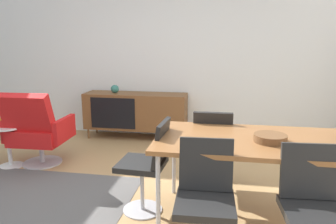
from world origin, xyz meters
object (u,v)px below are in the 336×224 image
Objects in this scene: dining_table at (253,143)px; dining_chair_front_right at (312,206)px; side_table_round at (8,141)px; vase_cobalt at (115,89)px; dining_chair_near_window at (148,163)px; dining_chair_back_left at (212,146)px; dining_chair_front_left at (205,197)px; lounge_chair_red at (36,129)px; fruit_bowl at (6,122)px; wooden_bowl_on_table at (270,138)px; sideboard at (136,111)px.

dining_table is 0.70m from dining_chair_front_right.
side_table_round is (-2.83, 0.74, -0.38)m from dining_table.
dining_chair_front_right is at bearing -49.89° from vase_cobalt.
dining_chair_near_window reaches higher than dining_table.
dining_chair_front_left is at bearing -90.21° from dining_chair_back_left.
dining_chair_front_left is 0.90× the size of lounge_chair_red.
dining_chair_front_right is 0.90× the size of lounge_chair_red.
dining_table is at bearing -14.70° from fruit_bowl.
dining_chair_back_left is (-0.47, 0.62, -0.30)m from wooden_bowl_on_table.
dining_chair_front_left is (-0.70, 0.00, 0.00)m from dining_chair_front_right.
dining_chair_front_left is 2.80m from fruit_bowl.
vase_cobalt is at bearing 132.96° from wooden_bowl_on_table.
dining_table is 1.87× the size of dining_chair_near_window.
fruit_bowl is at bearing 164.77° from wooden_bowl_on_table.
sideboard is 1.87m from side_table_round.
sideboard is 2.71m from dining_table.
lounge_chair_red is (-0.55, -1.33, -0.31)m from vase_cobalt.
wooden_bowl_on_table is 0.75m from dining_chair_front_left.
wooden_bowl_on_table reaches higher than side_table_round.
dining_chair_front_right is 3.16m from lounge_chair_red.
lounge_chair_red reaches higher than dining_chair_back_left.
sideboard is 8.00× the size of fruit_bowl.
dining_chair_back_left is (1.60, -1.60, -0.31)m from vase_cobalt.
fruit_bowl is (0.00, -0.00, 0.24)m from side_table_round.
sideboard is at bearing 49.41° from fruit_bowl.
lounge_chair_red is at bearing -123.46° from sideboard.
sideboard is at bearing 126.81° from dining_table.
dining_chair_front_left is at bearing -59.64° from vase_cobalt.
dining_chair_front_right is 3.44m from side_table_round.
dining_chair_near_window is at bearing -21.01° from fruit_bowl.
side_table_round is at bearing 158.98° from dining_chair_near_window.
dining_chair_back_left is at bearing -51.63° from sideboard.
wooden_bowl_on_table is 1.30× the size of fruit_bowl.
lounge_chair_red is 4.73× the size of fruit_bowl.
sideboard is at bearing 125.81° from dining_chair_front_right.
wooden_bowl_on_table is 0.62m from dining_chair_front_right.
vase_cobalt is at bearing 67.61° from lounge_chair_red.
dining_chair_near_window is (1.06, -2.17, -0.31)m from vase_cobalt.
fruit_bowl is at bearing 165.30° from dining_table.
dining_chair_front_right is at bearing -22.28° from side_table_round.
dining_chair_near_window reaches higher than side_table_round.
dining_table reaches higher than fruit_bowl.
vase_cobalt is 0.64× the size of fruit_bowl.
dining_chair_back_left is at bearing -7.20° from lounge_chair_red.
fruit_bowl is (-2.48, 0.18, 0.09)m from dining_chair_back_left.
sideboard is 2.84m from wooden_bowl_on_table.
wooden_bowl_on_table is (1.74, -2.22, 0.33)m from sideboard.
wooden_bowl_on_table is 0.27× the size of lounge_chair_red.
fruit_bowl is at bearing 157.72° from dining_chair_front_right.
vase_cobalt is 0.08× the size of dining_table.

